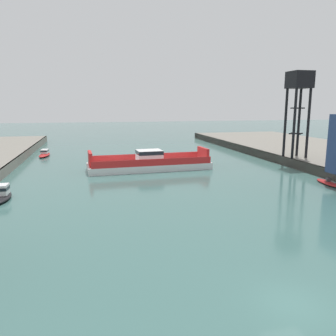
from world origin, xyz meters
name	(u,v)px	position (x,y,z in m)	size (l,w,h in m)	color
ground_plane	(292,304)	(0.00, 0.00, 0.00)	(400.00, 400.00, 0.00)	#3D6660
chain_ferry	(149,163)	(-0.89, 39.83, 1.02)	(20.50, 7.27, 3.30)	silver
moored_boat_near_left	(3,194)	(-20.23, 25.49, 0.64)	(1.60, 4.87, 1.72)	black
moored_boat_near_right	(328,183)	(20.86, 23.69, 0.22)	(2.09, 5.18, 0.91)	red
moored_boat_far_left	(45,154)	(-19.82, 59.10, 0.52)	(2.34, 6.64, 1.40)	red
crane_tower	(299,89)	(24.48, 37.19, 13.17)	(3.48, 3.48, 14.57)	black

